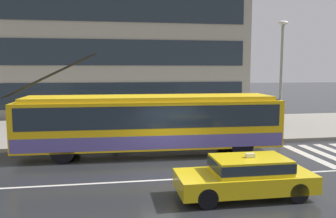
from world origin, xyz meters
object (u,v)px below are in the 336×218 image
object	(u,v)px
trolleybus	(151,122)
pedestrian_approaching_curb	(125,107)
pedestrian_at_shelter	(116,126)
street_lamp	(281,69)
taxi_oncoming_near	(246,175)
pedestrian_walking_past	(220,116)
pedestrian_waiting_by_pole	(64,110)

from	to	relation	value
trolleybus	pedestrian_approaching_curb	distance (m)	4.21
pedestrian_at_shelter	street_lamp	size ratio (longest dim) A/B	0.24
pedestrian_at_shelter	street_lamp	xyz separation A→B (m)	(9.28, 0.24, 2.95)
trolleybus	taxi_oncoming_near	distance (m)	6.57
taxi_oncoming_near	pedestrian_at_shelter	distance (m)	9.05
pedestrian_at_shelter	pedestrian_approaching_curb	xyz separation A→B (m)	(0.57, 2.01, 0.75)
pedestrian_at_shelter	pedestrian_walking_past	distance (m)	6.66
taxi_oncoming_near	street_lamp	xyz separation A→B (m)	(5.40, 8.40, 3.31)
pedestrian_at_shelter	pedestrian_walking_past	xyz separation A→B (m)	(6.32, 2.10, 0.09)
taxi_oncoming_near	pedestrian_waiting_by_pole	world-z (taller)	pedestrian_waiting_by_pole
taxi_oncoming_near	pedestrian_walking_past	distance (m)	10.55
taxi_oncoming_near	pedestrian_walking_past	world-z (taller)	pedestrian_walking_past
trolleybus	pedestrian_at_shelter	xyz separation A→B (m)	(-1.57, 2.07, -0.46)
pedestrian_approaching_curb	pedestrian_waiting_by_pole	world-z (taller)	pedestrian_approaching_curb
trolleybus	pedestrian_approaching_curb	bearing A→B (deg)	103.82
taxi_oncoming_near	pedestrian_walking_past	bearing A→B (deg)	76.64
street_lamp	pedestrian_approaching_curb	bearing A→B (deg)	168.50
pedestrian_waiting_by_pole	trolleybus	bearing A→B (deg)	-43.93
taxi_oncoming_near	pedestrian_approaching_curb	world-z (taller)	pedestrian_approaching_curb
pedestrian_at_shelter	street_lamp	distance (m)	9.74
taxi_oncoming_near	pedestrian_waiting_by_pole	xyz separation A→B (m)	(-6.77, 10.39, 0.99)
pedestrian_at_shelter	street_lamp	bearing A→B (deg)	1.46
pedestrian_waiting_by_pole	pedestrian_at_shelter	bearing A→B (deg)	-37.65
pedestrian_approaching_curb	street_lamp	world-z (taller)	street_lamp
pedestrian_approaching_curb	pedestrian_waiting_by_pole	bearing A→B (deg)	176.33
trolleybus	pedestrian_waiting_by_pole	xyz separation A→B (m)	(-4.47, 4.30, 0.16)
trolleybus	pedestrian_approaching_curb	world-z (taller)	trolleybus
pedestrian_approaching_curb	pedestrian_at_shelter	bearing A→B (deg)	-105.85
pedestrian_at_shelter	pedestrian_waiting_by_pole	distance (m)	3.71
taxi_oncoming_near	street_lamp	world-z (taller)	street_lamp
pedestrian_approaching_curb	pedestrian_walking_past	size ratio (longest dim) A/B	1.18
trolleybus	pedestrian_waiting_by_pole	size ratio (longest dim) A/B	6.61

